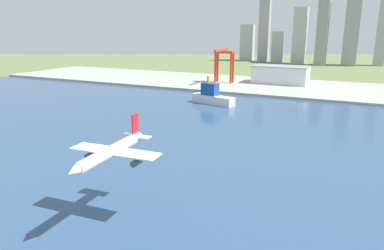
{
  "coord_description": "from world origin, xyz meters",
  "views": [
    {
      "loc": [
        63.04,
        54.77,
        69.09
      ],
      "look_at": [
        -9.09,
        203.8,
        24.51
      ],
      "focal_mm": 33.48,
      "sensor_mm": 36.0,
      "label": 1
    }
  ],
  "objects_px": {
    "port_crane_red": "(224,59)",
    "warehouse_main": "(280,75)",
    "airplane_landing": "(111,152)",
    "ferry_boat": "(212,96)"
  },
  "relations": [
    {
      "from": "port_crane_red",
      "to": "warehouse_main",
      "type": "height_order",
      "value": "port_crane_red"
    },
    {
      "from": "ferry_boat",
      "to": "port_crane_red",
      "type": "xyz_separation_m",
      "value": [
        -34.26,
        119.4,
        25.61
      ]
    },
    {
      "from": "port_crane_red",
      "to": "warehouse_main",
      "type": "relative_size",
      "value": 0.64
    },
    {
      "from": "airplane_landing",
      "to": "ferry_boat",
      "type": "height_order",
      "value": "airplane_landing"
    },
    {
      "from": "warehouse_main",
      "to": "airplane_landing",
      "type": "bearing_deg",
      "value": -87.38
    },
    {
      "from": "ferry_boat",
      "to": "port_crane_red",
      "type": "height_order",
      "value": "port_crane_red"
    },
    {
      "from": "airplane_landing",
      "to": "ferry_boat",
      "type": "relative_size",
      "value": 0.95
    },
    {
      "from": "ferry_boat",
      "to": "warehouse_main",
      "type": "bearing_deg",
      "value": 77.37
    },
    {
      "from": "port_crane_red",
      "to": "warehouse_main",
      "type": "distance_m",
      "value": 74.04
    },
    {
      "from": "ferry_boat",
      "to": "port_crane_red",
      "type": "bearing_deg",
      "value": 106.01
    }
  ]
}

